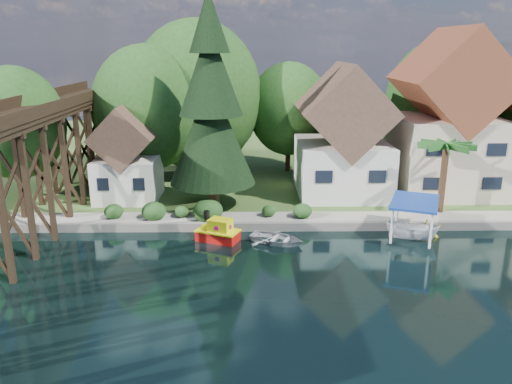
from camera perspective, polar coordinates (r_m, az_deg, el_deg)
The scene contains 16 objects.
ground at distance 28.77m, azimuth 1.21°, elevation -10.12°, with size 140.00×140.00×0.00m, color black.
bank at distance 61.05m, azimuth 0.10°, elevation 4.49°, with size 140.00×52.00×0.50m, color #334F1F.
seawall at distance 36.32m, azimuth 7.11°, elevation -3.92°, with size 60.00×0.40×0.62m, color slate.
promenade at distance 37.78m, azimuth 9.87°, elevation -2.88°, with size 50.00×2.60×0.06m, color gray.
trestle_bridge at distance 35.16m, azimuth -26.13°, elevation 2.40°, with size 4.12×44.18×9.30m.
house_left at distance 43.17m, azimuth 9.88°, elevation 5.87°, with size 7.64×8.64×11.02m.
house_center at distance 45.96m, azimuth 21.03°, elevation 7.28°, with size 8.65×9.18×13.89m.
shed at distance 42.42m, azimuth -14.51°, elevation 3.60°, with size 5.09×5.40×7.85m.
bg_trees at distance 47.35m, azimuth 1.58°, elevation 9.65°, with size 49.90×13.30×10.57m.
shrubs at distance 37.04m, azimuth -6.41°, elevation -1.98°, with size 15.76×2.47×1.70m.
conifer at distance 38.17m, azimuth -5.16°, elevation 9.60°, with size 6.64×6.64×16.34m.
palm_tree at distance 39.74m, azimuth 20.93°, elevation 4.74°, with size 4.89×4.89×5.79m.
tugboat at distance 34.20m, azimuth -4.31°, elevation -4.58°, with size 3.26×2.58×2.09m.
boat_white_a at distance 33.85m, azimuth 2.40°, elevation -5.20°, with size 2.70×3.79×0.78m, color silver.
boat_canopy at distance 35.73m, azimuth 17.50°, elevation -3.41°, with size 4.39×5.15×2.80m.
boat_yellow at distance 37.42m, azimuth 19.05°, elevation -3.64°, with size 1.96×2.27×1.19m, color gold.
Camera 1 is at (-0.98, -25.73, 12.84)m, focal length 35.00 mm.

